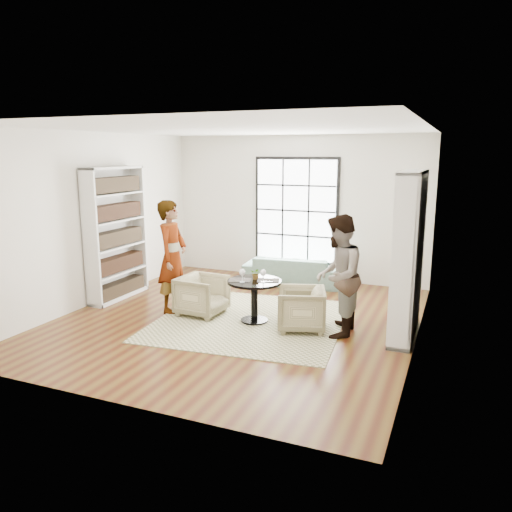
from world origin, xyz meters
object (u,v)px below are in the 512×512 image
at_px(armchair_right, 301,309).
at_px(wine_glass_left, 242,273).
at_px(person_right, 338,276).
at_px(pedestal_table, 254,292).
at_px(flower_centerpiece, 256,274).
at_px(armchair_left, 202,295).
at_px(sofa, 293,270).
at_px(wine_glass_right, 263,273).
at_px(person_left, 172,257).

xyz_separation_m(armchair_right, wine_glass_left, (-0.91, -0.13, 0.51)).
bearing_deg(person_right, pedestal_table, -95.49).
bearing_deg(armchair_right, flower_centerpiece, -116.58).
bearing_deg(person_right, armchair_right, -93.40).
distance_m(armchair_left, flower_centerpiece, 1.04).
relative_size(sofa, person_right, 1.10).
bearing_deg(armchair_left, sofa, -14.16).
bearing_deg(armchair_right, wine_glass_left, -99.62).
height_order(person_right, wine_glass_left, person_right).
relative_size(wine_glass_right, flower_centerpiece, 1.10).
xyz_separation_m(armchair_right, wine_glass_right, (-0.62, -0.01, 0.50)).
bearing_deg(armchair_left, wine_glass_right, -90.10).
xyz_separation_m(person_right, flower_centerpiece, (-1.34, 0.12, -0.12)).
xyz_separation_m(pedestal_table, armchair_right, (0.79, -0.05, -0.17)).
bearing_deg(armchair_right, pedestal_table, -111.45).
relative_size(sofa, wine_glass_left, 9.18).
height_order(armchair_right, flower_centerpiece, flower_centerpiece).
bearing_deg(wine_glass_right, person_right, 0.43).
bearing_deg(flower_centerpiece, wine_glass_right, -36.80).
distance_m(sofa, person_right, 2.99).
relative_size(armchair_left, person_left, 0.39).
height_order(armchair_right, person_left, person_left).
bearing_deg(wine_glass_left, person_left, 172.12).
distance_m(sofa, wine_glass_right, 2.59).
bearing_deg(flower_centerpiece, pedestal_table, -88.52).
bearing_deg(flower_centerpiece, sofa, 94.17).
bearing_deg(person_left, sofa, -34.84).
xyz_separation_m(sofa, wine_glass_right, (0.35, -2.51, 0.54)).
bearing_deg(person_right, flower_centerpiece, -98.54).
height_order(armchair_right, person_right, person_right).
bearing_deg(wine_glass_right, wine_glass_left, -157.39).
distance_m(person_left, person_right, 2.83).
distance_m(sofa, wine_glass_left, 2.69).
distance_m(person_right, wine_glass_right, 1.17).
height_order(sofa, person_left, person_left).
distance_m(wine_glass_left, wine_glass_right, 0.32).
bearing_deg(person_left, armchair_left, -96.56).
bearing_deg(person_left, pedestal_table, -96.84).
xyz_separation_m(wine_glass_left, flower_centerpiece, (0.13, 0.25, -0.06)).
bearing_deg(armchair_right, person_left, -109.31).
distance_m(person_left, flower_centerpiece, 1.50).
distance_m(pedestal_table, wine_glass_right, 0.38).
bearing_deg(sofa, wine_glass_left, 85.41).
relative_size(sofa, person_left, 1.04).
height_order(person_left, wine_glass_left, person_left).
xyz_separation_m(pedestal_table, person_right, (1.34, -0.05, 0.40)).
height_order(person_left, person_right, person_left).
bearing_deg(sofa, flower_centerpiece, 88.53).
distance_m(pedestal_table, armchair_left, 0.96).
height_order(sofa, flower_centerpiece, flower_centerpiece).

